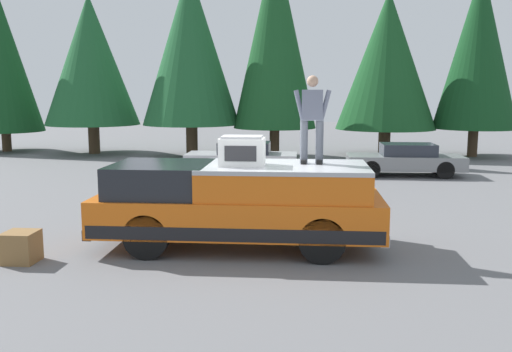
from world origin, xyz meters
name	(u,v)px	position (x,y,z in m)	size (l,w,h in m)	color
ground_plane	(261,246)	(0.00, 0.00, 0.00)	(90.00, 90.00, 0.00)	slate
pickup_truck	(239,204)	(-0.16, 0.42, 0.87)	(2.01, 5.54, 1.65)	orange
compressor_unit	(242,151)	(-0.31, 0.34, 1.93)	(0.65, 0.84, 0.56)	white
person_on_truck_bed	(312,117)	(0.08, -0.97, 2.55)	(0.29, 0.72, 1.69)	#4C515B
parked_car_grey	(405,160)	(9.70, -4.53, 0.58)	(1.64, 4.10, 1.16)	gray
parked_car_silver	(242,158)	(9.83, 1.43, 0.58)	(1.64, 4.10, 1.16)	silver
wooden_crate	(21,247)	(-1.43, 4.21, 0.28)	(0.56, 0.56, 0.56)	olive
conifer_far_left	(478,48)	(16.00, -8.75, 4.96)	(3.77, 3.77, 8.64)	#4C3826
conifer_left	(387,61)	(16.11, -4.69, 4.44)	(4.67, 4.67, 7.64)	#4C3826
conifer_center_left	(275,35)	(15.01, 0.49, 5.54)	(3.78, 3.78, 9.74)	#4C3826
conifer_center_right	(190,47)	(15.03, 4.37, 5.03)	(4.50, 4.50, 8.60)	#4C3826
conifer_right	(91,60)	(15.80, 9.39, 4.50)	(4.52, 4.52, 7.61)	#4C3826
conifer_far_right	(1,62)	(16.37, 14.20, 4.47)	(3.82, 3.82, 7.94)	#4C3826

